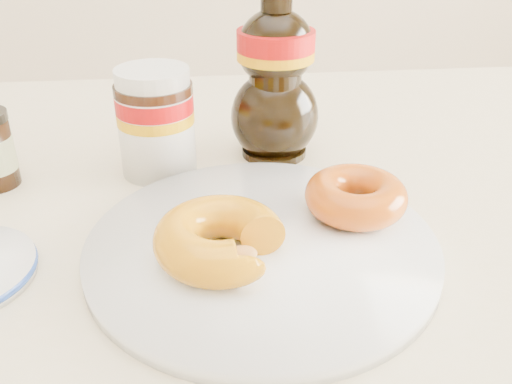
{
  "coord_description": "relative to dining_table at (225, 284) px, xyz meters",
  "views": [
    {
      "loc": [
        -0.02,
        -0.38,
        1.04
      ],
      "look_at": [
        0.03,
        0.08,
        0.79
      ],
      "focal_mm": 40.0,
      "sensor_mm": 36.0,
      "label": 1
    }
  ],
  "objects": [
    {
      "name": "donut_whole",
      "position": [
        0.12,
        -0.03,
        0.12
      ],
      "size": [
        0.12,
        0.12,
        0.03
      ],
      "primitive_type": "torus",
      "rotation": [
        0.0,
        0.0,
        0.38
      ],
      "color": "#A7430A",
      "rests_on": "plate"
    },
    {
      "name": "dining_table",
      "position": [
        0.0,
        0.0,
        0.0
      ],
      "size": [
        1.4,
        0.9,
        0.75
      ],
      "color": "beige",
      "rests_on": "ground"
    },
    {
      "name": "syrup_bottle",
      "position": [
        0.07,
        0.14,
        0.18
      ],
      "size": [
        0.12,
        0.11,
        0.2
      ],
      "primitive_type": null,
      "rotation": [
        0.0,
        0.0,
        0.29
      ],
      "color": "black",
      "rests_on": "dining_table"
    },
    {
      "name": "nutella_jar",
      "position": [
        -0.07,
        0.11,
        0.15
      ],
      "size": [
        0.08,
        0.08,
        0.12
      ],
      "rotation": [
        0.0,
        0.0,
        0.06
      ],
      "color": "white",
      "rests_on": "dining_table"
    },
    {
      "name": "donut_bitten",
      "position": [
        -0.01,
        -0.09,
        0.12
      ],
      "size": [
        0.12,
        0.12,
        0.04
      ],
      "primitive_type": "torus",
      "rotation": [
        0.0,
        0.0,
        0.09
      ],
      "color": "orange",
      "rests_on": "plate"
    },
    {
      "name": "plate",
      "position": [
        0.03,
        -0.07,
        0.09
      ],
      "size": [
        0.3,
        0.3,
        0.02
      ],
      "color": "white",
      "rests_on": "dining_table"
    }
  ]
}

